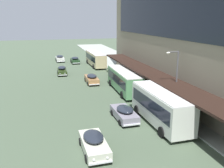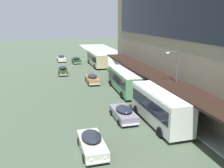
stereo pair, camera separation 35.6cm
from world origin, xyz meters
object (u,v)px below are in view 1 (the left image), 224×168
at_px(transit_bus_kerbside_rear, 96,58).
at_px(transit_bus_kerbside_far, 124,80).
at_px(sedan_second_mid, 92,79).
at_px(sedan_trailing_near, 94,143).
at_px(sedan_second_near, 62,71).
at_px(sedan_oncoming_rear, 75,60).
at_px(transit_bus_kerbside_front, 161,105).
at_px(sedan_lead_near, 124,113).
at_px(sedan_trailing_mid, 60,58).
at_px(street_lamp, 175,77).

relative_size(transit_bus_kerbside_rear, transit_bus_kerbside_far, 1.02).
xyz_separation_m(sedan_second_mid, sedan_trailing_near, (-3.90, -21.58, -0.02)).
xyz_separation_m(sedan_second_near, sedan_trailing_near, (0.32, -29.46, -0.04)).
distance_m(sedan_second_near, sedan_oncoming_rear, 12.57).
height_order(transit_bus_kerbside_front, sedan_lead_near, transit_bus_kerbside_front).
height_order(sedan_lead_near, sedan_oncoming_rear, sedan_oncoming_rear).
distance_m(transit_bus_kerbside_front, transit_bus_kerbside_rear, 32.87).
bearing_deg(sedan_trailing_near, sedan_second_near, 90.62).
bearing_deg(transit_bus_kerbside_front, sedan_second_mid, 101.38).
bearing_deg(sedan_trailing_mid, sedan_trailing_near, -90.40).
bearing_deg(transit_bus_kerbside_front, transit_bus_kerbside_far, 89.84).
relative_size(sedan_trailing_near, street_lamp, 0.69).
height_order(sedan_second_near, sedan_lead_near, sedan_second_near).
xyz_separation_m(transit_bus_kerbside_front, sedan_trailing_mid, (-7.19, 41.17, -1.18)).
relative_size(sedan_second_mid, sedan_lead_near, 1.03).
relative_size(transit_bus_kerbside_front, sedan_trailing_near, 1.96).
distance_m(sedan_second_mid, street_lamp, 17.03).
bearing_deg(street_lamp, sedan_second_mid, 112.93).
distance_m(transit_bus_kerbside_rear, transit_bus_kerbside_far, 20.95).
xyz_separation_m(sedan_second_mid, street_lamp, (6.51, -15.38, 3.36)).
distance_m(sedan_trailing_near, sedan_trailing_mid, 44.84).
bearing_deg(sedan_trailing_near, sedan_lead_near, 52.00).
xyz_separation_m(sedan_lead_near, sedan_oncoming_rear, (-0.72, 35.84, 0.01)).
relative_size(transit_bus_kerbside_far, sedan_trailing_near, 2.17).
bearing_deg(street_lamp, sedan_lead_near, -174.01).
bearing_deg(sedan_oncoming_rear, sedan_trailing_near, -95.00).
height_order(transit_bus_kerbside_front, sedan_trailing_mid, transit_bus_kerbside_front).
relative_size(sedan_second_near, sedan_trailing_near, 0.94).
bearing_deg(street_lamp, transit_bus_kerbside_front, -138.81).
distance_m(transit_bus_kerbside_rear, street_lamp, 30.55).
bearing_deg(sedan_second_mid, transit_bus_kerbside_rear, 75.96).
height_order(sedan_oncoming_rear, street_lamp, street_lamp).
bearing_deg(transit_bus_kerbside_rear, transit_bus_kerbside_front, -90.23).
bearing_deg(transit_bus_kerbside_front, sedan_oncoming_rear, 95.88).
distance_m(sedan_lead_near, sedan_oncoming_rear, 35.85).
xyz_separation_m(sedan_second_near, sedan_lead_near, (4.66, -23.90, -0.04)).
bearing_deg(transit_bus_kerbside_far, sedan_second_mid, 121.23).
height_order(sedan_second_mid, street_lamp, street_lamp).
bearing_deg(sedan_lead_near, sedan_second_near, 101.04).
bearing_deg(transit_bus_kerbside_front, sedan_lead_near, 149.00).
bearing_deg(sedan_trailing_mid, street_lamp, -75.36).
relative_size(sedan_second_near, sedan_oncoming_rear, 0.98).
bearing_deg(sedan_second_mid, transit_bus_kerbside_far, -58.77).
distance_m(sedan_second_near, street_lamp, 25.84).
distance_m(transit_bus_kerbside_front, sedan_second_mid, 18.32).
bearing_deg(sedan_trailing_mid, sedan_second_mid, -81.23).
distance_m(transit_bus_kerbside_rear, sedan_trailing_near, 37.33).
bearing_deg(transit_bus_kerbside_rear, sedan_oncoming_rear, 129.49).
height_order(transit_bus_kerbside_rear, sedan_oncoming_rear, transit_bus_kerbside_rear).
relative_size(sedan_trailing_mid, street_lamp, 0.70).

